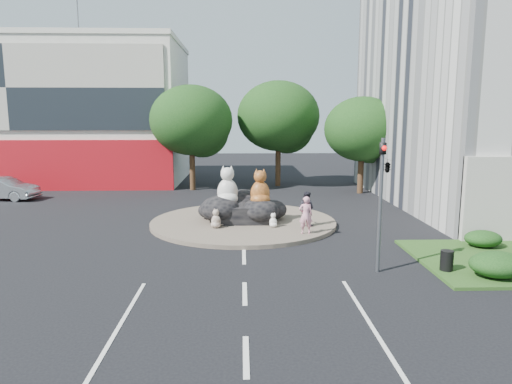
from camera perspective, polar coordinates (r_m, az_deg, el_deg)
ground at (r=15.36m, az=-1.42°, el=-12.58°), size 120.00×120.00×0.00m
roundabout_island at (r=24.90m, az=-1.59°, el=-3.77°), size 10.00×10.00×0.20m
rock_plinth at (r=24.78m, az=-1.60°, el=-2.53°), size 3.20×2.60×0.90m
shophouse_block at (r=45.82m, az=-25.18°, el=8.99°), size 25.20×12.30×17.40m
tree_left at (r=36.53m, az=-7.97°, el=8.45°), size 6.46×6.46×8.27m
tree_mid at (r=38.45m, az=2.91°, el=9.03°), size 6.84×6.84×8.76m
tree_right at (r=35.54m, az=13.20°, el=7.28°), size 5.70×5.70×7.30m
hedge_near_green at (r=18.49m, az=27.99°, el=-8.01°), size 2.00×1.60×0.90m
hedge_back_green at (r=22.42m, az=26.52°, el=-5.23°), size 1.60×1.28×0.72m
traffic_light at (r=17.19m, az=15.74°, el=1.92°), size 0.44×1.24×5.00m
street_lamp at (r=25.75m, az=28.38°, el=5.58°), size 2.34×0.22×8.06m
cat_white at (r=24.36m, az=-3.59°, el=0.86°), size 1.37×1.22×2.12m
cat_tabby at (r=24.15m, az=0.52°, el=0.63°), size 1.26×1.12×1.97m
kitten_calico at (r=23.20m, az=-5.03°, el=-3.26°), size 0.78×0.76×0.99m
kitten_white at (r=23.30m, az=2.16°, el=-3.48°), size 0.50×0.45×0.75m
pedestrian_pink at (r=21.99m, az=6.24°, el=-2.88°), size 0.67×0.45×1.82m
pedestrian_dark at (r=23.62m, az=6.30°, el=-2.07°), size 1.10×1.06×1.79m
parked_car at (r=36.67m, az=-29.00°, el=0.39°), size 5.03×2.51×1.59m
litter_bin at (r=18.47m, az=22.74°, el=-7.89°), size 0.59×0.59×0.75m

